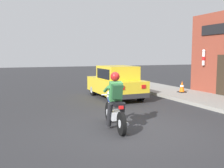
{
  "coord_description": "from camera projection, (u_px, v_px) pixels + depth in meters",
  "views": [
    {
      "loc": [
        -3.3,
        -6.32,
        2.09
      ],
      "look_at": [
        0.62,
        3.14,
        0.95
      ],
      "focal_mm": 42.0,
      "sensor_mm": 36.0,
      "label": 1
    }
  ],
  "objects": [
    {
      "name": "car_hatchback",
      "position": [
        116.0,
        83.0,
        12.62
      ],
      "size": [
        1.69,
        3.8,
        1.57
      ],
      "color": "black",
      "rests_on": "ground"
    },
    {
      "name": "sidewalk_curb",
      "position": [
        205.0,
        99.0,
        12.01
      ],
      "size": [
        2.6,
        22.0,
        0.14
      ],
      "primitive_type": "cube",
      "color": "gray",
      "rests_on": "ground"
    },
    {
      "name": "traffic_cone",
      "position": [
        182.0,
        87.0,
        13.66
      ],
      "size": [
        0.36,
        0.36,
        0.6
      ],
      "color": "black",
      "rests_on": "sidewalk_curb"
    },
    {
      "name": "motorcycle_with_rider",
      "position": [
        115.0,
        105.0,
        7.42
      ],
      "size": [
        0.64,
        2.01,
        1.62
      ],
      "color": "black",
      "rests_on": "ground"
    },
    {
      "name": "ground_plane",
      "position": [
        135.0,
        130.0,
        7.29
      ],
      "size": [
        80.0,
        80.0,
        0.0
      ],
      "primitive_type": "plane",
      "color": "#2B2B2D"
    }
  ]
}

